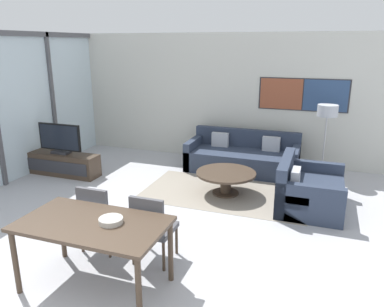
{
  "coord_description": "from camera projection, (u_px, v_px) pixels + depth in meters",
  "views": [
    {
      "loc": [
        2.07,
        -1.97,
        2.57
      ],
      "look_at": [
        0.21,
        3.2,
        0.95
      ],
      "focal_mm": 35.0,
      "sensor_mm": 36.0,
      "label": 1
    }
  ],
  "objects": [
    {
      "name": "wall_back",
      "position": [
        230.0,
        98.0,
        8.32
      ],
      "size": [
        8.06,
        0.09,
        2.8
      ],
      "color": "silver",
      "rests_on": "ground_plane"
    },
    {
      "name": "fruit_bowl",
      "position": [
        111.0,
        220.0,
        3.88
      ],
      "size": [
        0.26,
        0.26,
        0.06
      ],
      "color": "#B7B2A8",
      "rests_on": "dining_table"
    },
    {
      "name": "coffee_table",
      "position": [
        226.0,
        177.0,
        6.58
      ],
      "size": [
        1.05,
        1.05,
        0.41
      ],
      "color": "#423326",
      "rests_on": "ground_plane"
    },
    {
      "name": "dining_chair_left",
      "position": [
        99.0,
        215.0,
        4.72
      ],
      "size": [
        0.46,
        0.46,
        0.89
      ],
      "color": "#4C4C51",
      "rests_on": "ground_plane"
    },
    {
      "name": "dining_table",
      "position": [
        93.0,
        229.0,
        3.93
      ],
      "size": [
        1.57,
        0.87,
        0.78
      ],
      "color": "#423326",
      "rests_on": "ground_plane"
    },
    {
      "name": "tv_console",
      "position": [
        62.0,
        164.0,
        7.58
      ],
      "size": [
        1.57,
        0.42,
        0.45
      ],
      "color": "#423326",
      "rests_on": "ground_plane"
    },
    {
      "name": "area_rug",
      "position": [
        225.0,
        193.0,
        6.66
      ],
      "size": [
        2.89,
        1.61,
        0.01
      ],
      "color": "gray",
      "rests_on": "ground_plane"
    },
    {
      "name": "sofa_main",
      "position": [
        243.0,
        157.0,
        7.87
      ],
      "size": [
        2.27,
        1.0,
        0.8
      ],
      "color": "#2D384C",
      "rests_on": "ground_plane"
    },
    {
      "name": "sofa_side",
      "position": [
        306.0,
        191.0,
        6.07
      ],
      "size": [
        1.0,
        1.35,
        0.8
      ],
      "rotation": [
        0.0,
        0.0,
        1.57
      ],
      "color": "#2D384C",
      "rests_on": "ground_plane"
    },
    {
      "name": "floor_lamp",
      "position": [
        327.0,
        115.0,
        7.11
      ],
      "size": [
        0.38,
        0.38,
        1.46
      ],
      "color": "#2D2D33",
      "rests_on": "ground_plane"
    },
    {
      "name": "television",
      "position": [
        60.0,
        139.0,
        7.43
      ],
      "size": [
        0.95,
        0.2,
        0.61
      ],
      "color": "#2D2D33",
      "rests_on": "tv_console"
    },
    {
      "name": "dining_chair_centre",
      "position": [
        152.0,
        225.0,
        4.44
      ],
      "size": [
        0.46,
        0.46,
        0.89
      ],
      "color": "#4C4C51",
      "rests_on": "ground_plane"
    }
  ]
}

